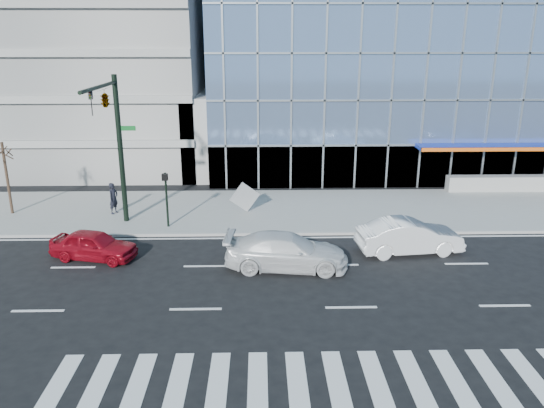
{
  "coord_description": "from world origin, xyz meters",
  "views": [
    {
      "loc": [
        -3.48,
        -22.24,
        9.96
      ],
      "look_at": [
        -2.9,
        3.0,
        2.01
      ],
      "focal_mm": 35.0,
      "sensor_mm": 36.0,
      "label": 1
    }
  ],
  "objects_px": {
    "street_tree_near": "(3,152)",
    "pedestrian": "(114,198)",
    "traffic_signal": "(110,117)",
    "white_sedan": "(409,236)",
    "ped_signal_post": "(166,191)",
    "red_sedan": "(94,245)",
    "tilted_panel": "(245,197)",
    "white_suv": "(286,251)"
  },
  "relations": [
    {
      "from": "street_tree_near",
      "to": "pedestrian",
      "type": "bearing_deg",
      "value": -1.46
    },
    {
      "from": "traffic_signal",
      "to": "white_sedan",
      "type": "xyz_separation_m",
      "value": [
        14.67,
        -3.15,
        -5.34
      ]
    },
    {
      "from": "ped_signal_post",
      "to": "street_tree_near",
      "type": "relative_size",
      "value": 0.71
    },
    {
      "from": "ped_signal_post",
      "to": "pedestrian",
      "type": "distance_m",
      "value": 4.38
    },
    {
      "from": "traffic_signal",
      "to": "red_sedan",
      "type": "relative_size",
      "value": 1.98
    },
    {
      "from": "street_tree_near",
      "to": "tilted_panel",
      "type": "xyz_separation_m",
      "value": [
        13.61,
        -0.09,
        -2.72
      ]
    },
    {
      "from": "ped_signal_post",
      "to": "white_sedan",
      "type": "relative_size",
      "value": 0.6
    },
    {
      "from": "street_tree_near",
      "to": "white_suv",
      "type": "distance_m",
      "value": 17.74
    },
    {
      "from": "red_sedan",
      "to": "traffic_signal",
      "type": "bearing_deg",
      "value": 9.02
    },
    {
      "from": "tilted_panel",
      "to": "street_tree_near",
      "type": "bearing_deg",
      "value": 169.87
    },
    {
      "from": "red_sedan",
      "to": "pedestrian",
      "type": "bearing_deg",
      "value": 20.14
    },
    {
      "from": "white_suv",
      "to": "tilted_panel",
      "type": "height_order",
      "value": "tilted_panel"
    },
    {
      "from": "street_tree_near",
      "to": "pedestrian",
      "type": "relative_size",
      "value": 2.32
    },
    {
      "from": "traffic_signal",
      "to": "tilted_panel",
      "type": "distance_m",
      "value": 8.82
    },
    {
      "from": "white_sedan",
      "to": "red_sedan",
      "type": "xyz_separation_m",
      "value": [
        -14.97,
        -0.42,
        -0.14
      ]
    },
    {
      "from": "street_tree_near",
      "to": "white_sedan",
      "type": "height_order",
      "value": "street_tree_near"
    },
    {
      "from": "ped_signal_post",
      "to": "street_tree_near",
      "type": "distance_m",
      "value": 9.97
    },
    {
      "from": "red_sedan",
      "to": "pedestrian",
      "type": "height_order",
      "value": "pedestrian"
    },
    {
      "from": "red_sedan",
      "to": "tilted_panel",
      "type": "height_order",
      "value": "tilted_panel"
    },
    {
      "from": "traffic_signal",
      "to": "ped_signal_post",
      "type": "bearing_deg",
      "value": 8.52
    },
    {
      "from": "traffic_signal",
      "to": "white_sedan",
      "type": "distance_m",
      "value": 15.93
    },
    {
      "from": "ped_signal_post",
      "to": "pedestrian",
      "type": "height_order",
      "value": "ped_signal_post"
    },
    {
      "from": "white_sedan",
      "to": "red_sedan",
      "type": "height_order",
      "value": "white_sedan"
    },
    {
      "from": "white_suv",
      "to": "street_tree_near",
      "type": "bearing_deg",
      "value": 68.48
    },
    {
      "from": "white_suv",
      "to": "red_sedan",
      "type": "height_order",
      "value": "white_suv"
    },
    {
      "from": "traffic_signal",
      "to": "ped_signal_post",
      "type": "xyz_separation_m",
      "value": [
        2.5,
        0.37,
        -4.02
      ]
    },
    {
      "from": "street_tree_near",
      "to": "white_sedan",
      "type": "bearing_deg",
      "value": -15.68
    },
    {
      "from": "ped_signal_post",
      "to": "white_sedan",
      "type": "distance_m",
      "value": 12.74
    },
    {
      "from": "traffic_signal",
      "to": "white_suv",
      "type": "relative_size",
      "value": 1.45
    },
    {
      "from": "traffic_signal",
      "to": "tilted_panel",
      "type": "relative_size",
      "value": 6.15
    },
    {
      "from": "white_sedan",
      "to": "white_suv",
      "type": "bearing_deg",
      "value": 99.12
    },
    {
      "from": "pedestrian",
      "to": "white_sedan",
      "type": "bearing_deg",
      "value": -86.43
    },
    {
      "from": "tilted_panel",
      "to": "white_suv",
      "type": "bearing_deg",
      "value": -84.68
    },
    {
      "from": "white_sedan",
      "to": "red_sedan",
      "type": "bearing_deg",
      "value": 85.21
    },
    {
      "from": "ped_signal_post",
      "to": "pedestrian",
      "type": "relative_size",
      "value": 1.65
    },
    {
      "from": "red_sedan",
      "to": "tilted_panel",
      "type": "distance_m",
      "value": 9.43
    },
    {
      "from": "white_suv",
      "to": "red_sedan",
      "type": "xyz_separation_m",
      "value": [
        -8.97,
        1.25,
        -0.11
      ]
    },
    {
      "from": "pedestrian",
      "to": "red_sedan",
      "type": "bearing_deg",
      "value": -149.33
    },
    {
      "from": "ped_signal_post",
      "to": "tilted_panel",
      "type": "relative_size",
      "value": 2.31
    },
    {
      "from": "ped_signal_post",
      "to": "red_sedan",
      "type": "relative_size",
      "value": 0.74
    },
    {
      "from": "street_tree_near",
      "to": "white_suv",
      "type": "relative_size",
      "value": 0.77
    },
    {
      "from": "street_tree_near",
      "to": "red_sedan",
      "type": "relative_size",
      "value": 1.05
    }
  ]
}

